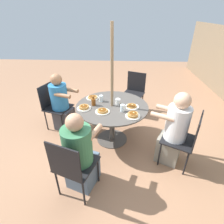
% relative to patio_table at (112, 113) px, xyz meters
% --- Properties ---
extents(ground_plane, '(12.00, 12.00, 0.00)m').
position_rel_patio_table_xyz_m(ground_plane, '(0.00, 0.00, -0.58)').
color(ground_plane, '#9E7051').
extents(patio_table, '(1.24, 1.24, 0.72)m').
position_rel_patio_table_xyz_m(patio_table, '(0.00, 0.00, 0.00)').
color(patio_table, '#4C4742').
rests_on(patio_table, ground).
extents(umbrella_pole, '(0.05, 0.05, 2.01)m').
position_rel_patio_table_xyz_m(umbrella_pole, '(0.00, 0.00, 0.42)').
color(umbrella_pole, '#846B4C').
rests_on(umbrella_pole, ground).
extents(patio_chair_north, '(0.58, 0.58, 0.92)m').
position_rel_patio_table_xyz_m(patio_chair_north, '(1.17, -0.42, -0.06)').
color(patio_chair_north, black).
rests_on(patio_chair_north, ground).
extents(diner_north, '(0.57, 0.49, 1.15)m').
position_rel_patio_table_xyz_m(diner_north, '(1.00, -0.36, -0.06)').
color(diner_north, slate).
rests_on(diner_north, ground).
extents(patio_chair_east, '(0.61, 0.61, 0.92)m').
position_rel_patio_table_xyz_m(patio_chair_east, '(0.56, 1.11, -0.06)').
color(patio_chair_east, black).
rests_on(patio_chair_east, ground).
extents(diner_east, '(0.50, 0.58, 1.20)m').
position_rel_patio_table_xyz_m(diner_east, '(0.48, 0.95, -0.02)').
color(diner_east, gray).
rests_on(diner_east, ground).
extents(patio_chair_south, '(0.59, 0.59, 0.92)m').
position_rel_patio_table_xyz_m(patio_chair_south, '(-1.15, 0.45, -0.06)').
color(patio_chair_south, black).
rests_on(patio_chair_south, ground).
extents(patio_chair_west, '(0.57, 0.57, 0.92)m').
position_rel_patio_table_xyz_m(patio_chair_west, '(-0.38, -1.18, -0.06)').
color(patio_chair_west, black).
rests_on(patio_chair_west, ground).
extents(diner_west, '(0.45, 0.55, 1.15)m').
position_rel_patio_table_xyz_m(diner_west, '(-0.33, -1.01, -0.05)').
color(diner_west, '#3D3D42').
rests_on(diner_west, ground).
extents(pancake_plate_a, '(0.23, 0.23, 0.06)m').
position_rel_patio_table_xyz_m(pancake_plate_a, '(0.14, -0.45, 0.16)').
color(pancake_plate_a, silver).
rests_on(pancake_plate_a, patio_table).
extents(pancake_plate_b, '(0.23, 0.23, 0.05)m').
position_rel_patio_table_xyz_m(pancake_plate_b, '(-0.27, -0.37, 0.16)').
color(pancake_plate_b, silver).
rests_on(pancake_plate_b, patio_table).
extents(pancake_plate_c, '(0.23, 0.23, 0.07)m').
position_rel_patio_table_xyz_m(pancake_plate_c, '(0.34, 0.34, 0.17)').
color(pancake_plate_c, silver).
rests_on(pancake_plate_c, patio_table).
extents(pancake_plate_d, '(0.23, 0.23, 0.05)m').
position_rel_patio_table_xyz_m(pancake_plate_d, '(0.23, -0.14, 0.16)').
color(pancake_plate_d, silver).
rests_on(pancake_plate_d, patio_table).
extents(pancake_plate_e, '(0.23, 0.23, 0.05)m').
position_rel_patio_table_xyz_m(pancake_plate_e, '(0.04, 0.34, 0.15)').
color(pancake_plate_e, silver).
rests_on(pancake_plate_e, patio_table).
extents(syrup_bottle, '(0.10, 0.07, 0.17)m').
position_rel_patio_table_xyz_m(syrup_bottle, '(0.00, -0.31, 0.20)').
color(syrup_bottle, brown).
rests_on(syrup_bottle, patio_table).
extents(coffee_cup, '(0.08, 0.08, 0.10)m').
position_rel_patio_table_xyz_m(coffee_cup, '(-0.05, 0.10, 0.19)').
color(coffee_cup, white).
rests_on(coffee_cup, patio_table).
extents(drinking_glass_a, '(0.07, 0.07, 0.12)m').
position_rel_patio_table_xyz_m(drinking_glass_a, '(0.19, 0.18, 0.20)').
color(drinking_glass_a, silver).
rests_on(drinking_glass_a, patio_table).
extents(drinking_glass_b, '(0.07, 0.07, 0.11)m').
position_rel_patio_table_xyz_m(drinking_glass_b, '(-0.15, -0.20, 0.19)').
color(drinking_glass_b, silver).
rests_on(drinking_glass_b, patio_table).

